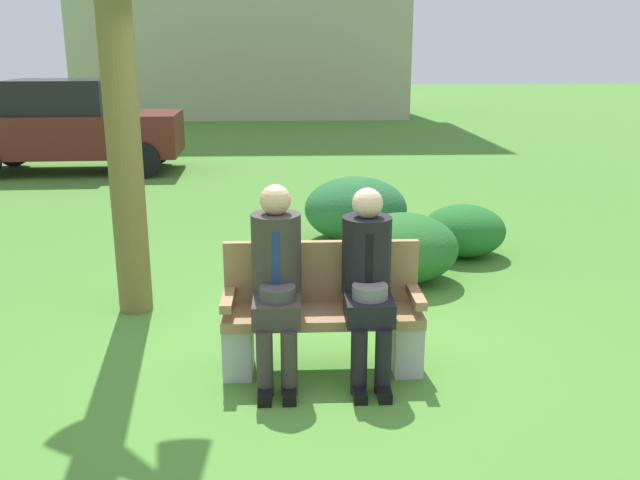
{
  "coord_description": "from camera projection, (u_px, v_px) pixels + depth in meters",
  "views": [
    {
      "loc": [
        -0.16,
        -4.57,
        2.21
      ],
      "look_at": [
        0.05,
        0.27,
        0.85
      ],
      "focal_mm": 38.28,
      "sensor_mm": 36.0,
      "label": 1
    }
  ],
  "objects": [
    {
      "name": "ground_plane",
      "position": [
        314.0,
        361.0,
        5.0
      ],
      "size": [
        80.0,
        80.0,
        0.0
      ],
      "primitive_type": "plane",
      "color": "#498330"
    },
    {
      "name": "park_bench",
      "position": [
        322.0,
        315.0,
        4.82
      ],
      "size": [
        1.39,
        0.44,
        0.9
      ],
      "color": "#99754C",
      "rests_on": "ground"
    },
    {
      "name": "seated_man_left",
      "position": [
        276.0,
        274.0,
        4.6
      ],
      "size": [
        0.34,
        0.72,
        1.34
      ],
      "color": "#38332D",
      "rests_on": "ground"
    },
    {
      "name": "seated_man_right",
      "position": [
        368.0,
        275.0,
        4.63
      ],
      "size": [
        0.34,
        0.72,
        1.32
      ],
      "color": "black",
      "rests_on": "ground"
    },
    {
      "name": "shrub_near_bench",
      "position": [
        356.0,
        209.0,
        8.09
      ],
      "size": [
        1.21,
        1.11,
        0.76
      ],
      "primitive_type": "ellipsoid",
      "color": "#276836",
      "rests_on": "ground"
    },
    {
      "name": "shrub_mid_lawn",
      "position": [
        403.0,
        248.0,
        6.66
      ],
      "size": [
        1.08,
        0.99,
        0.67
      ],
      "primitive_type": "ellipsoid",
      "color": "#266728",
      "rests_on": "ground"
    },
    {
      "name": "shrub_far_lawn",
      "position": [
        464.0,
        231.0,
        7.49
      ],
      "size": [
        0.91,
        0.84,
        0.57
      ],
      "primitive_type": "ellipsoid",
      "color": "#226A27",
      "rests_on": "ground"
    },
    {
      "name": "parked_car_near",
      "position": [
        70.0,
        127.0,
        12.47
      ],
      "size": [
        3.96,
        1.83,
        1.68
      ],
      "color": "#591E19",
      "rests_on": "ground"
    }
  ]
}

